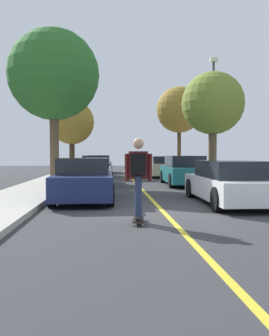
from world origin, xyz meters
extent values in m
plane|color=#353538|center=(0.00, 0.00, 0.00)|extent=(80.00, 80.00, 0.00)
cube|color=gold|center=(0.00, 4.00, 0.00)|extent=(0.12, 39.20, 0.01)
cube|color=navy|center=(-2.17, 2.41, 0.52)|extent=(1.81, 4.12, 0.67)
cube|color=black|center=(-2.18, 2.60, 1.10)|extent=(1.57, 2.37, 0.49)
cylinder|color=black|center=(-1.34, 1.08, 0.32)|extent=(0.23, 0.64, 0.64)
cylinder|color=black|center=(-2.95, 1.05, 0.32)|extent=(0.23, 0.64, 0.64)
cylinder|color=black|center=(-1.40, 3.77, 0.32)|extent=(0.23, 0.64, 0.64)
cylinder|color=black|center=(-3.01, 3.73, 0.32)|extent=(0.23, 0.64, 0.64)
cube|color=#B7B7BC|center=(-2.17, 8.47, 0.50)|extent=(1.84, 4.65, 0.64)
cube|color=black|center=(-2.17, 8.46, 1.05)|extent=(1.61, 2.61, 0.46)
cylinder|color=black|center=(-1.32, 6.86, 0.32)|extent=(0.22, 0.64, 0.64)
cylinder|color=black|center=(-3.00, 6.85, 0.32)|extent=(0.22, 0.64, 0.64)
cylinder|color=black|center=(-1.34, 10.10, 0.32)|extent=(0.22, 0.64, 0.64)
cylinder|color=black|center=(-3.03, 10.08, 0.32)|extent=(0.22, 0.64, 0.64)
cube|color=#38383D|center=(-2.17, 14.89, 0.54)|extent=(1.98, 4.18, 0.73)
cube|color=black|center=(-2.17, 14.90, 1.16)|extent=(1.72, 2.71, 0.50)
cylinder|color=black|center=(-1.32, 13.50, 0.32)|extent=(0.23, 0.64, 0.64)
cylinder|color=black|center=(-3.09, 13.54, 0.32)|extent=(0.23, 0.64, 0.64)
cylinder|color=black|center=(-1.26, 16.24, 0.32)|extent=(0.23, 0.64, 0.64)
cylinder|color=black|center=(-3.03, 16.28, 0.32)|extent=(0.23, 0.64, 0.64)
cube|color=navy|center=(-2.17, 20.38, 0.54)|extent=(1.94, 4.32, 0.72)
cube|color=black|center=(-2.17, 20.45, 1.16)|extent=(1.68, 2.54, 0.52)
cylinder|color=black|center=(-1.33, 18.92, 0.32)|extent=(0.23, 0.64, 0.64)
cylinder|color=black|center=(-3.07, 18.95, 0.32)|extent=(0.23, 0.64, 0.64)
cylinder|color=black|center=(-1.28, 21.80, 0.32)|extent=(0.23, 0.64, 0.64)
cylinder|color=black|center=(-3.02, 21.84, 0.32)|extent=(0.23, 0.64, 0.64)
cube|color=white|center=(2.17, 1.50, 0.48)|extent=(1.77, 4.62, 0.60)
cube|color=black|center=(2.17, 1.33, 1.03)|extent=(1.54, 2.73, 0.50)
cylinder|color=black|center=(1.40, 3.11, 0.32)|extent=(0.23, 0.64, 0.64)
cylinder|color=black|center=(2.99, 3.09, 0.32)|extent=(0.23, 0.64, 0.64)
cylinder|color=black|center=(1.36, -0.09, 0.32)|extent=(0.23, 0.64, 0.64)
cube|color=#196066|center=(2.17, 8.09, 0.53)|extent=(1.81, 4.48, 0.70)
cube|color=black|center=(2.17, 7.91, 1.14)|extent=(1.57, 2.60, 0.52)
cylinder|color=black|center=(1.40, 9.63, 0.32)|extent=(0.23, 0.64, 0.64)
cylinder|color=black|center=(3.01, 9.59, 0.32)|extent=(0.23, 0.64, 0.64)
cylinder|color=black|center=(1.34, 6.58, 0.32)|extent=(0.23, 0.64, 0.64)
cylinder|color=black|center=(2.95, 6.55, 0.32)|extent=(0.23, 0.64, 0.64)
cube|color=#BCAD89|center=(2.17, 14.27, 0.54)|extent=(1.95, 4.10, 0.72)
cube|color=black|center=(2.17, 14.27, 1.13)|extent=(1.69, 2.73, 0.45)
cylinder|color=black|center=(1.35, 15.62, 0.32)|extent=(0.24, 0.65, 0.64)
cylinder|color=black|center=(3.07, 15.57, 0.32)|extent=(0.24, 0.65, 0.64)
cylinder|color=black|center=(1.28, 12.97, 0.32)|extent=(0.24, 0.65, 0.64)
cylinder|color=black|center=(3.00, 12.92, 0.32)|extent=(0.24, 0.65, 0.64)
cylinder|color=brown|center=(-3.91, 8.11, 2.15)|extent=(0.42, 0.42, 4.03)
sphere|color=#2D6B28|center=(-3.91, 8.11, 5.15)|extent=(4.20, 4.20, 4.20)
cylinder|color=#3D2D1E|center=(-3.91, 16.21, 1.50)|extent=(0.37, 0.37, 2.72)
sphere|color=olive|center=(-3.91, 16.21, 3.70)|extent=(3.05, 3.05, 3.05)
cylinder|color=brown|center=(3.91, 9.25, 1.57)|extent=(0.42, 0.42, 2.86)
sphere|color=olive|center=(3.91, 9.25, 4.08)|extent=(3.18, 3.18, 3.18)
cylinder|color=#4C3823|center=(3.91, 18.15, 2.01)|extent=(0.29, 0.29, 3.74)
sphere|color=olive|center=(3.91, 18.15, 4.84)|extent=(3.45, 3.45, 3.45)
cylinder|color=#38383D|center=(3.92, 9.21, 3.14)|extent=(0.12, 0.12, 5.99)
cube|color=#EAE5C6|center=(3.92, 9.21, 6.25)|extent=(0.36, 0.24, 0.20)
cube|color=black|center=(-0.76, -1.45, 0.09)|extent=(0.30, 0.86, 0.02)
cylinder|color=beige|center=(-0.82, -1.10, 0.03)|extent=(0.03, 0.06, 0.06)
cylinder|color=beige|center=(-0.63, -1.12, 0.03)|extent=(0.03, 0.06, 0.06)
cylinder|color=beige|center=(-0.89, -1.78, 0.03)|extent=(0.03, 0.06, 0.06)
cylinder|color=beige|center=(-0.70, -1.79, 0.03)|extent=(0.03, 0.06, 0.06)
cube|color=#99999E|center=(-0.72, -1.11, 0.07)|extent=(0.10, 0.05, 0.02)
cube|color=#99999E|center=(-0.79, -1.78, 0.07)|extent=(0.10, 0.05, 0.02)
cube|color=black|center=(-0.74, -1.23, 0.13)|extent=(0.13, 0.27, 0.06)
cube|color=black|center=(-0.78, -1.67, 0.13)|extent=(0.13, 0.27, 0.06)
cylinder|color=#283351|center=(-0.75, -1.33, 0.59)|extent=(0.16, 0.16, 0.84)
cylinder|color=#283351|center=(-0.77, -1.57, 0.59)|extent=(0.16, 0.16, 0.84)
cube|color=#511919|center=(-0.76, -1.45, 1.23)|extent=(0.42, 0.26, 0.57)
sphere|color=tan|center=(-0.76, -1.45, 1.69)|extent=(0.23, 0.23, 0.23)
cylinder|color=#511919|center=(-1.00, -1.42, 1.18)|extent=(0.10, 0.10, 0.58)
cylinder|color=#511919|center=(-0.51, -1.47, 1.18)|extent=(0.10, 0.10, 0.58)
cube|color=black|center=(-0.78, -1.65, 1.25)|extent=(0.32, 0.21, 0.44)
camera|label=1|loc=(-1.37, -9.07, 1.45)|focal=38.99mm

